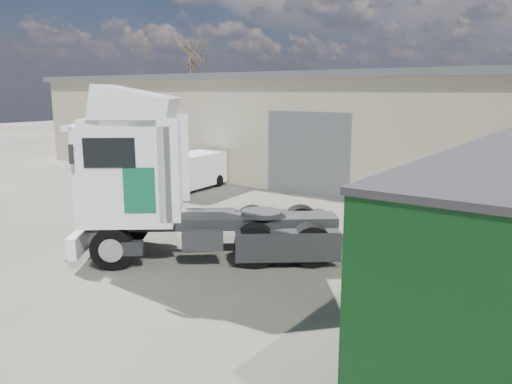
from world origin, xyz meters
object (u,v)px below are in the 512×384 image
Objects in this scene: orange_skip at (154,159)px; tractor_unit at (166,186)px; bare_tree at (192,43)px; panel_van at (186,172)px.

tractor_unit is at bearing -55.23° from orange_skip.
bare_tree is 14.03m from orange_skip.
bare_tree is 2.69× the size of orange_skip.
panel_van is 1.15× the size of orange_skip.
tractor_unit is 9.11m from panel_van.
tractor_unit reaches higher than orange_skip.
panel_van is (11.02, -12.39, -7.08)m from bare_tree.
bare_tree reaches higher than panel_van.
orange_skip is (6.57, -10.20, -7.05)m from bare_tree.
orange_skip is at bearing -169.51° from tractor_unit.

